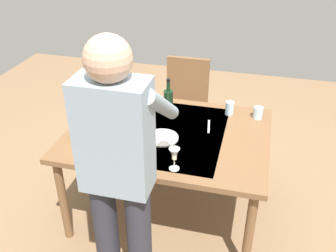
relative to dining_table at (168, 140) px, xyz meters
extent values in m
plane|color=#846647|center=(0.00, 0.00, -0.66)|extent=(6.00, 6.00, 0.00)
cube|color=brown|center=(0.00, 0.00, 0.05)|extent=(1.43, 1.06, 0.04)
cube|color=beige|center=(0.00, 0.00, 0.07)|extent=(0.79, 0.90, 0.00)
cylinder|color=brown|center=(-0.65, -0.46, -0.32)|extent=(0.06, 0.06, 0.69)
cylinder|color=brown|center=(0.65, -0.46, -0.32)|extent=(0.06, 0.06, 0.69)
cylinder|color=brown|center=(-0.65, 0.46, -0.32)|extent=(0.06, 0.06, 0.69)
cylinder|color=brown|center=(0.65, 0.46, -0.32)|extent=(0.06, 0.06, 0.69)
cube|color=#523019|center=(0.06, -0.83, -0.21)|extent=(0.40, 0.40, 0.04)
cube|color=brown|center=(0.06, -1.01, 0.03)|extent=(0.40, 0.04, 0.45)
cylinder|color=brown|center=(-0.11, -1.00, -0.44)|extent=(0.04, 0.04, 0.43)
cylinder|color=brown|center=(0.23, -1.00, -0.44)|extent=(0.04, 0.04, 0.43)
cylinder|color=brown|center=(-0.11, -0.66, -0.44)|extent=(0.04, 0.04, 0.43)
cylinder|color=brown|center=(0.23, -0.66, -0.44)|extent=(0.04, 0.04, 0.43)
cylinder|color=#2D2D38|center=(0.16, 0.81, -0.22)|extent=(0.14, 0.14, 0.88)
cylinder|color=#2D2D38|center=(-0.04, 0.81, -0.22)|extent=(0.14, 0.14, 0.88)
cube|color=#8C9EAD|center=(0.06, 0.81, 0.52)|extent=(0.36, 0.20, 0.60)
sphere|color=tan|center=(0.06, 0.81, 0.91)|extent=(0.22, 0.22, 0.22)
cylinder|color=#8C9EAD|center=(0.23, 0.57, 0.59)|extent=(0.08, 0.52, 0.40)
cylinder|color=#8C9EAD|center=(-0.11, 0.57, 0.59)|extent=(0.08, 0.52, 0.40)
cylinder|color=black|center=(0.06, -0.25, 0.17)|extent=(0.07, 0.07, 0.20)
cylinder|color=black|center=(0.06, -0.25, 0.31)|extent=(0.03, 0.03, 0.08)
cylinder|color=black|center=(0.06, -0.25, 0.36)|extent=(0.03, 0.03, 0.02)
cylinder|color=white|center=(-0.15, 0.41, 0.07)|extent=(0.06, 0.06, 0.01)
cylinder|color=white|center=(-0.15, 0.41, 0.11)|extent=(0.01, 0.01, 0.07)
cone|color=white|center=(-0.15, 0.41, 0.18)|extent=(0.07, 0.07, 0.07)
cylinder|color=beige|center=(-0.15, 0.41, 0.16)|extent=(0.03, 0.03, 0.03)
cylinder|color=silver|center=(0.56, -0.09, 0.12)|extent=(0.08, 0.08, 0.09)
cylinder|color=silver|center=(-0.61, -0.37, 0.11)|extent=(0.07, 0.07, 0.09)
cylinder|color=silver|center=(-0.39, -0.38, 0.12)|extent=(0.07, 0.07, 0.10)
cylinder|color=silver|center=(0.50, 0.19, 0.10)|extent=(0.30, 0.30, 0.05)
cylinder|color=#C6562D|center=(0.50, 0.19, 0.12)|extent=(0.22, 0.22, 0.03)
cylinder|color=silver|center=(0.02, 0.09, 0.08)|extent=(0.23, 0.23, 0.01)
cylinder|color=silver|center=(0.47, -0.36, 0.08)|extent=(0.23, 0.23, 0.01)
cube|color=silver|center=(-0.27, -0.15, 0.07)|extent=(0.04, 0.18, 0.00)
camera|label=1|loc=(-0.58, 2.25, 1.50)|focal=40.77mm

